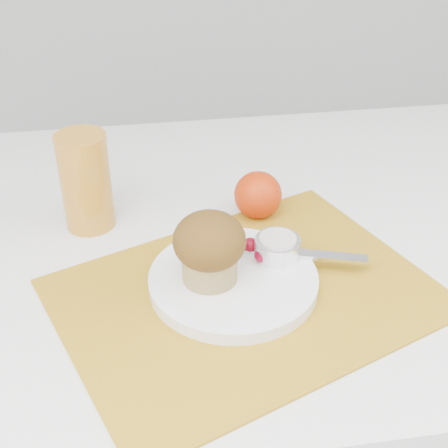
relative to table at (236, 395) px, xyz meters
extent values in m
cube|color=white|center=(0.00, 0.00, 0.00)|extent=(1.20, 0.80, 0.75)
cube|color=#B48319|center=(-0.02, -0.16, 0.38)|extent=(0.56, 0.49, 0.00)
cylinder|color=white|center=(-0.03, -0.14, 0.39)|extent=(0.29, 0.29, 0.02)
cylinder|color=white|center=(0.04, -0.11, 0.41)|extent=(0.06, 0.06, 0.03)
cylinder|color=silver|center=(0.04, -0.11, 0.42)|extent=(0.06, 0.06, 0.01)
ellipsoid|color=#56020D|center=(0.00, -0.09, 0.41)|extent=(0.02, 0.02, 0.02)
ellipsoid|color=#590215|center=(0.01, -0.11, 0.41)|extent=(0.02, 0.02, 0.02)
cube|color=silver|center=(0.05, -0.10, 0.40)|extent=(0.21, 0.08, 0.01)
sphere|color=red|center=(0.04, 0.03, 0.41)|extent=(0.07, 0.07, 0.07)
cylinder|color=orange|center=(-0.22, 0.05, 0.45)|extent=(0.09, 0.09, 0.15)
cylinder|color=tan|center=(-0.06, -0.14, 0.42)|extent=(0.08, 0.08, 0.04)
ellipsoid|color=#362109|center=(-0.06, -0.14, 0.46)|extent=(0.09, 0.09, 0.07)
camera|label=1|loc=(-0.14, -0.77, 0.91)|focal=50.00mm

